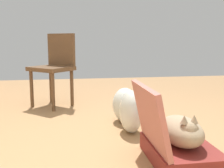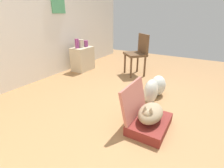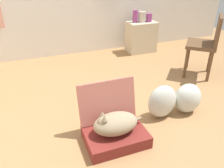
# 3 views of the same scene
# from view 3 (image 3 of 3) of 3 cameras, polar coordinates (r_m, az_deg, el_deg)

# --- Properties ---
(ground_plane) EXTENTS (7.68, 7.68, 0.00)m
(ground_plane) POSITION_cam_3_polar(r_m,az_deg,el_deg) (2.81, 4.84, -6.66)
(ground_plane) COLOR #9E7247
(ground_plane) RESTS_ON ground
(suitcase_base) EXTENTS (0.60, 0.43, 0.12)m
(suitcase_base) POSITION_cam_3_polar(r_m,az_deg,el_deg) (2.34, 0.88, -12.85)
(suitcase_base) COLOR maroon
(suitcase_base) RESTS_ON ground
(suitcase_lid) EXTENTS (0.60, 0.13, 0.43)m
(suitcase_lid) POSITION_cam_3_polar(r_m,az_deg,el_deg) (2.35, -1.15, -4.29)
(suitcase_lid) COLOR #B26356
(suitcase_lid) RESTS_ON suitcase_base
(cat) EXTENTS (0.52, 0.28, 0.25)m
(cat) POSITION_cam_3_polar(r_m,az_deg,el_deg) (2.23, 0.69, -9.70)
(cat) COLOR #998466
(cat) RESTS_ON suitcase_base
(plastic_bag_white) EXTENTS (0.34, 0.21, 0.40)m
(plastic_bag_white) POSITION_cam_3_polar(r_m,az_deg,el_deg) (2.66, 12.26, -4.27)
(plastic_bag_white) COLOR silver
(plastic_bag_white) RESTS_ON ground
(plastic_bag_clear) EXTENTS (0.33, 0.26, 0.36)m
(plastic_bag_clear) POSITION_cam_3_polar(r_m,az_deg,el_deg) (2.84, 18.14, -3.34)
(plastic_bag_clear) COLOR silver
(plastic_bag_clear) RESTS_ON ground
(side_table) EXTENTS (0.54, 0.35, 0.58)m
(side_table) POSITION_cam_3_polar(r_m,az_deg,el_deg) (4.63, 7.20, 11.45)
(side_table) COLOR beige
(side_table) RESTS_ON ground
(vase_tall) EXTENTS (0.10, 0.10, 0.22)m
(vase_tall) POSITION_cam_3_polar(r_m,az_deg,el_deg) (4.50, 5.75, 16.30)
(vase_tall) COLOR #8C387A
(vase_tall) RESTS_ON side_table
(vase_short) EXTENTS (0.11, 0.11, 0.15)m
(vase_short) POSITION_cam_3_polar(r_m,az_deg,el_deg) (4.59, 9.15, 15.90)
(vase_short) COLOR #8C387A
(vase_short) RESTS_ON side_table
(vase_round) EXTENTS (0.14, 0.14, 0.19)m
(vase_round) POSITION_cam_3_polar(r_m,az_deg,el_deg) (4.55, 7.41, 16.15)
(vase_round) COLOR #B7AD99
(vase_round) RESTS_ON side_table
(chair) EXTENTS (0.63, 0.63, 0.93)m
(chair) POSITION_cam_3_polar(r_m,az_deg,el_deg) (3.75, 22.32, 9.44)
(chair) COLOR brown
(chair) RESTS_ON ground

